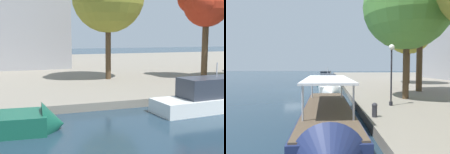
% 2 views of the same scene
% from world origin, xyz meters
% --- Properties ---
extents(dock_promenade, '(120.00, 55.00, 0.59)m').
position_xyz_m(dock_promenade, '(0.00, 34.91, 0.29)').
color(dock_promenade, gray).
rests_on(dock_promenade, ground_plane).
extents(motor_yacht_1, '(11.14, 3.34, 4.32)m').
position_xyz_m(motor_yacht_1, '(0.62, 5.13, 0.65)').
color(motor_yacht_1, silver).
rests_on(motor_yacht_1, ground_plane).
extents(tree_3, '(5.14, 5.19, 10.54)m').
position_xyz_m(tree_3, '(6.20, 15.79, 8.65)').
color(tree_3, '#4C3823').
rests_on(tree_3, dock_promenade).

